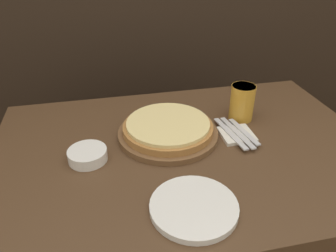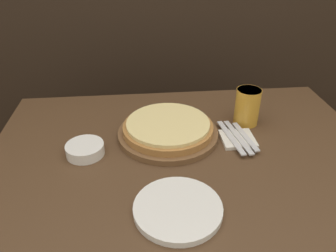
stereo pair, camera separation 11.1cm
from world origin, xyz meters
name	(u,v)px [view 1 (the left image)]	position (x,y,z in m)	size (l,w,h in m)	color
dining_table	(184,227)	(0.00, 0.00, 0.37)	(1.25, 0.85, 0.75)	#4C331E
pizza_on_board	(168,130)	(-0.04, 0.08, 0.77)	(0.34, 0.34, 0.06)	brown
beer_glass	(242,101)	(0.25, 0.14, 0.82)	(0.09, 0.09, 0.13)	gold
dinner_plate	(194,207)	(-0.05, -0.27, 0.76)	(0.23, 0.23, 0.02)	white
side_bowl	(88,155)	(-0.32, 0.00, 0.77)	(0.12, 0.12, 0.04)	white
napkin_stack	(237,134)	(0.19, 0.03, 0.75)	(0.11, 0.11, 0.01)	silver
fork	(230,133)	(0.16, 0.03, 0.76)	(0.05, 0.21, 0.00)	silver
dinner_knife	(237,132)	(0.19, 0.03, 0.76)	(0.05, 0.21, 0.00)	silver
spoon	(244,132)	(0.21, 0.03, 0.76)	(0.04, 0.18, 0.00)	silver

